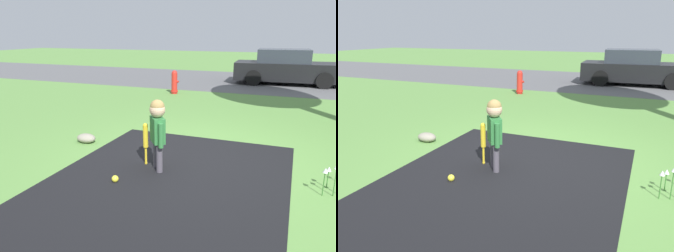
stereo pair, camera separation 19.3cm
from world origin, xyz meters
The scene contains 9 objects.
ground_plane centered at (0.00, 0.00, 0.00)m, with size 60.00×60.00×0.00m, color #5B8C42.
driveway_strip centered at (-0.20, -2.50, 0.00)m, with size 3.11×7.00×0.01m.
street_strip centered at (0.00, 8.91, 0.00)m, with size 40.00×6.00×0.01m.
child centered at (-0.46, -0.69, 0.67)m, with size 0.30×0.35×1.03m.
baseball_bat centered at (-0.70, -0.56, 0.42)m, with size 0.07×0.07×0.64m.
sports_ball centered at (-0.83, -1.27, 0.05)m, with size 0.09×0.09×0.09m.
fire_hydrant centered at (-2.38, 5.17, 0.37)m, with size 0.26×0.23×0.75m.
parked_car centered at (0.90, 8.70, 0.61)m, with size 4.01×1.97×1.31m.
edging_rock centered at (-2.14, -0.04, 0.08)m, with size 0.36×0.25×0.16m.
Camera 2 is at (1.46, -4.64, 1.91)m, focal length 35.00 mm.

